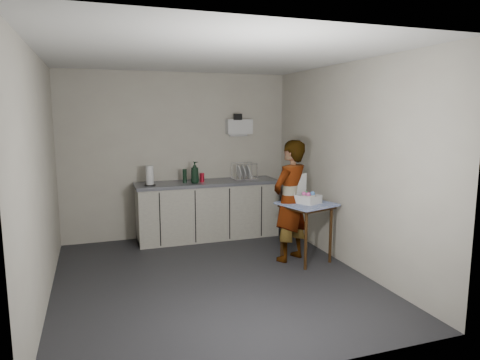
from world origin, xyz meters
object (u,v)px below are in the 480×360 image
object	(u,v)px
dark_bottle	(185,176)
paper_towel	(150,176)
dish_rack	(244,176)
soda_can	(202,177)
soap_bottle	(195,172)
kitchen_counter	(208,211)
bakery_box	(307,197)
standing_man	(290,201)
side_table	(307,211)

from	to	relation	value
dark_bottle	paper_towel	bearing A→B (deg)	-172.91
dark_bottle	dish_rack	world-z (taller)	dish_rack
soda_can	soap_bottle	bearing A→B (deg)	-148.66
kitchen_counter	dark_bottle	world-z (taller)	dark_bottle
soda_can	bakery_box	xyz separation A→B (m)	(1.05, -1.48, -0.10)
standing_man	dark_bottle	bearing A→B (deg)	-76.42
bakery_box	paper_towel	bearing A→B (deg)	116.95
soap_bottle	soda_can	distance (m)	0.18
side_table	soda_can	distance (m)	1.84
standing_man	paper_towel	xyz separation A→B (m)	(-1.68, 1.27, 0.24)
paper_towel	dish_rack	size ratio (longest dim) A/B	0.76
kitchen_counter	bakery_box	size ratio (longest dim) A/B	6.00
soda_can	dark_bottle	size ratio (longest dim) A/B	0.64
kitchen_counter	dish_rack	size ratio (longest dim) A/B	5.84
side_table	bakery_box	distance (m)	0.19
dark_bottle	paper_towel	size ratio (longest dim) A/B	0.73
standing_man	dish_rack	size ratio (longest dim) A/B	4.23
soap_bottle	side_table	bearing A→B (deg)	-49.86
standing_man	bakery_box	distance (m)	0.23
standing_man	soda_can	xyz separation A→B (m)	(-0.87, 1.35, 0.17)
standing_man	soap_bottle	xyz separation A→B (m)	(-1.00, 1.27, 0.26)
standing_man	bakery_box	xyz separation A→B (m)	(0.18, -0.13, 0.07)
soap_bottle	paper_towel	size ratio (longest dim) A/B	1.13
standing_man	bakery_box	bearing A→B (deg)	117.91
soap_bottle	bakery_box	xyz separation A→B (m)	(1.18, -1.40, -0.19)
soap_bottle	bakery_box	distance (m)	1.84
kitchen_counter	bakery_box	xyz separation A→B (m)	(0.96, -1.49, 0.45)
dish_rack	side_table	bearing A→B (deg)	-77.11
kitchen_counter	standing_man	world-z (taller)	standing_man
standing_man	soda_can	bearing A→B (deg)	-84.11
soap_bottle	standing_man	bearing A→B (deg)	-51.71
side_table	standing_man	world-z (taller)	standing_man
soap_bottle	dark_bottle	distance (m)	0.17
side_table	dish_rack	bearing A→B (deg)	86.19
standing_man	dish_rack	distance (m)	1.40
soda_can	bakery_box	size ratio (longest dim) A/B	0.37
kitchen_counter	side_table	world-z (taller)	kitchen_counter
dish_rack	kitchen_counter	bearing A→B (deg)	-178.93
soap_bottle	dish_rack	world-z (taller)	soap_bottle
soda_can	bakery_box	world-z (taller)	bakery_box
paper_towel	kitchen_counter	bearing A→B (deg)	5.88
side_table	standing_man	xyz separation A→B (m)	(-0.18, 0.13, 0.12)
standing_man	dish_rack	xyz separation A→B (m)	(-0.17, 1.38, 0.16)
kitchen_counter	standing_man	distance (m)	1.62
standing_man	soda_can	size ratio (longest dim) A/B	11.82
paper_towel	side_table	bearing A→B (deg)	-37.05
side_table	dark_bottle	world-z (taller)	dark_bottle
soap_bottle	dark_bottle	xyz separation A→B (m)	(-0.14, 0.07, -0.06)
soap_bottle	bakery_box	world-z (taller)	soap_bottle
side_table	bakery_box	world-z (taller)	bakery_box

